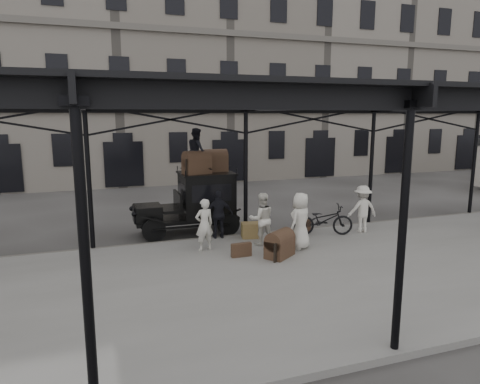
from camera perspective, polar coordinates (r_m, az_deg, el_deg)
The scene contains 18 objects.
ground at distance 13.12m, azimuth 3.71°, elevation -8.42°, with size 120.00×120.00×0.00m, color #383533.
platform at distance 11.38m, azimuth 7.66°, elevation -11.05°, with size 28.00×8.00×0.15m, color slate.
canopy at distance 10.87m, azimuth 7.56°, elevation 12.30°, with size 22.50×9.00×4.74m.
building_frontage at distance 29.99m, azimuth -9.94°, elevation 15.43°, with size 64.00×8.00×14.00m, color slate.
taxi at distance 15.36m, azimuth -5.62°, elevation -1.04°, with size 3.65×1.55×2.18m.
porter_left at distance 12.92m, azimuth -4.78°, elevation -4.37°, with size 0.58×0.38×1.59m, color beige.
porter_midleft at distance 13.45m, azimuth 2.91°, elevation -3.59°, with size 0.81×0.63×1.66m, color silver.
porter_centre at distance 13.15m, azimuth 8.06°, elevation -3.83°, with size 0.85×0.55×1.74m, color beige.
porter_official at distance 14.17m, azimuth -2.82°, elevation -3.01°, with size 0.94×0.39×1.60m, color black.
porter_right at distance 15.45m, azimuth 16.00°, elevation -2.19°, with size 1.06×0.61×1.65m, color beige.
bicycle at distance 14.83m, azimuth 11.06°, elevation -3.67°, with size 0.70×2.00×1.05m, color black.
porter_roof at distance 15.01m, azimuth -5.77°, elevation 5.50°, with size 0.77×0.60×1.58m, color black.
steamer_trunk_roof_near at distance 14.90m, azimuth -5.79°, elevation 3.71°, with size 0.91×0.56×0.67m, color #493122, non-canonical shape.
steamer_trunk_roof_far at distance 15.52m, azimuth -3.47°, elevation 4.00°, with size 0.91×0.56×0.67m, color #493122, non-canonical shape.
steamer_trunk_platform at distance 12.46m, azimuth 5.31°, elevation -7.14°, with size 0.90×0.55×0.66m, color #493122, non-canonical shape.
wicker_hamper at distance 14.33m, azimuth 1.42°, elevation -5.11°, with size 0.60×0.45×0.50m, color olive.
suitcase_upright at distance 15.42m, azimuth 8.69°, elevation -4.22°, with size 0.15×0.60×0.45m, color #493122.
suitcase_flat at distance 12.45m, azimuth 0.17°, elevation -7.73°, with size 0.60×0.15×0.40m, color #493122.
Camera 1 is at (-4.81, -11.46, 4.18)m, focal length 32.00 mm.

